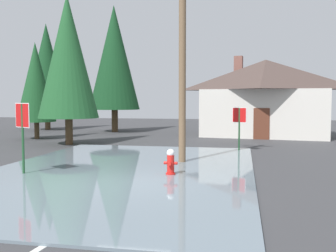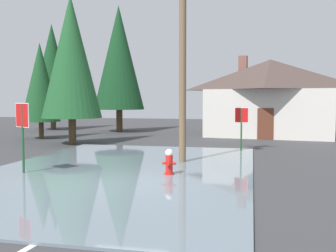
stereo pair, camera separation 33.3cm
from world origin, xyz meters
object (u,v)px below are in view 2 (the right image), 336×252
object	(u,v)px
pine_tree_short_left	(40,82)
stop_sign_near	(22,123)
house	(270,96)
fire_hydrant	(169,163)
stop_sign_far	(241,120)
pine_tree_mid_left	(71,57)
pine_tree_far_center	(52,68)
pine_tree_tall_left	(119,58)
utility_pole	(183,46)

from	to	relation	value
pine_tree_short_left	stop_sign_near	bearing A→B (deg)	-62.31
house	pine_tree_short_left	xyz separation A→B (m)	(-14.63, -5.11, 0.89)
fire_hydrant	stop_sign_far	bearing A→B (deg)	72.21
pine_tree_mid_left	pine_tree_far_center	bearing A→B (deg)	123.71
pine_tree_short_left	pine_tree_tall_left	bearing A→B (deg)	62.95
utility_pole	pine_tree_tall_left	world-z (taller)	pine_tree_tall_left
fire_hydrant	pine_tree_mid_left	xyz separation A→B (m)	(-7.30, 7.87, 4.49)
pine_tree_tall_left	pine_tree_far_center	distance (m)	6.39
stop_sign_far	pine_tree_far_center	distance (m)	19.82
fire_hydrant	pine_tree_far_center	size ratio (longest dim) A/B	0.10
stop_sign_far	pine_tree_short_left	world-z (taller)	pine_tree_short_left
pine_tree_tall_left	utility_pole	bearing A→B (deg)	-61.68
pine_tree_tall_left	pine_tree_far_center	xyz separation A→B (m)	(-6.28, 1.02, -0.58)
house	pine_tree_far_center	world-z (taller)	pine_tree_far_center
pine_tree_short_left	pine_tree_far_center	bearing A→B (deg)	113.21
fire_hydrant	pine_tree_mid_left	size ratio (longest dim) A/B	0.11
utility_pole	pine_tree_short_left	xyz separation A→B (m)	(-10.75, 7.83, -0.96)
fire_hydrant	pine_tree_tall_left	xyz separation A→B (m)	(-7.61, 16.73, 5.36)
fire_hydrant	house	bearing A→B (deg)	76.19
house	pine_tree_far_center	bearing A→B (deg)	173.14
stop_sign_far	pine_tree_far_center	xyz separation A→B (m)	(-16.04, 11.04, 3.70)
fire_hydrant	utility_pole	bearing A→B (deg)	90.72
utility_pole	stop_sign_far	size ratio (longest dim) A/B	4.13
stop_sign_near	pine_tree_short_left	xyz separation A→B (m)	(-5.92, 11.28, 1.91)
stop_sign_near	utility_pole	xyz separation A→B (m)	(4.84, 3.44, 2.87)
stop_sign_far	pine_tree_far_center	bearing A→B (deg)	145.46
fire_hydrant	house	world-z (taller)	house
stop_sign_far	stop_sign_near	bearing A→B (deg)	-133.21
house	pine_tree_tall_left	bearing A→B (deg)	174.44
pine_tree_short_left	utility_pole	bearing A→B (deg)	-36.07
fire_hydrant	pine_tree_short_left	size ratio (longest dim) A/B	0.15
stop_sign_near	pine_tree_tall_left	bearing A→B (deg)	98.90
house	stop_sign_far	bearing A→B (deg)	-100.73
pine_tree_tall_left	stop_sign_far	bearing A→B (deg)	-45.77
stop_sign_near	pine_tree_short_left	size ratio (longest dim) A/B	0.39
stop_sign_far	pine_tree_far_center	world-z (taller)	pine_tree_far_center
utility_pole	house	distance (m)	13.64
utility_pole	pine_tree_mid_left	world-z (taller)	utility_pole
stop_sign_near	pine_tree_mid_left	size ratio (longest dim) A/B	0.29
utility_pole	pine_tree_short_left	distance (m)	13.34
pine_tree_tall_left	pine_tree_short_left	xyz separation A→B (m)	(-3.18, -6.22, -2.14)
pine_tree_tall_left	pine_tree_short_left	size ratio (longest dim) A/B	1.59
pine_tree_mid_left	pine_tree_far_center	xyz separation A→B (m)	(-6.59, 9.88, 0.29)
utility_pole	pine_tree_short_left	size ratio (longest dim) A/B	1.43
pine_tree_tall_left	pine_tree_short_left	world-z (taller)	pine_tree_tall_left
house	pine_tree_mid_left	distance (m)	13.74
pine_tree_mid_left	pine_tree_tall_left	bearing A→B (deg)	91.98
pine_tree_far_center	pine_tree_tall_left	bearing A→B (deg)	-9.19
utility_pole	stop_sign_near	bearing A→B (deg)	-144.55
stop_sign_near	fire_hydrant	distance (m)	5.10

